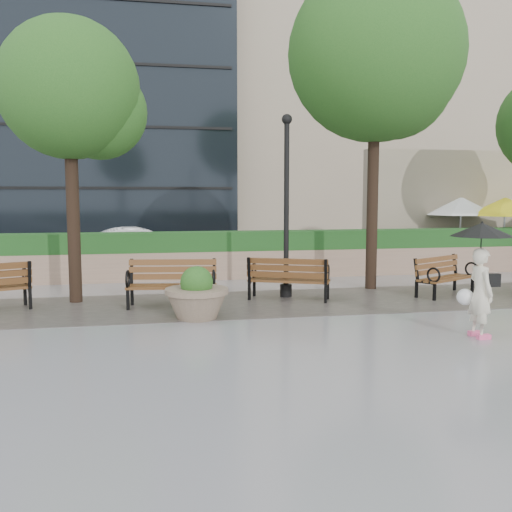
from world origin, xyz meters
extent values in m
plane|color=gray|center=(0.00, 0.00, 0.00)|extent=(100.00, 100.00, 0.00)
cube|color=#383330|center=(0.00, 3.00, 0.01)|extent=(28.00, 3.20, 0.01)
cube|color=tan|center=(0.00, 7.00, 0.40)|extent=(24.00, 0.80, 0.80)
cube|color=#194B1D|center=(0.00, 7.00, 1.08)|extent=(24.00, 0.75, 0.55)
cube|color=tan|center=(9.50, 10.00, 2.00)|extent=(10.00, 0.60, 4.00)
cube|color=black|center=(0.00, 11.00, 0.00)|extent=(40.00, 7.00, 0.00)
cube|color=tan|center=(10.00, 23.00, 10.00)|extent=(18.00, 10.00, 20.00)
torus|color=black|center=(-5.80, 3.69, 0.66)|extent=(0.20, 0.38, 0.39)
cube|color=brown|center=(-2.68, 2.86, 0.46)|extent=(1.95, 0.83, 0.05)
cube|color=brown|center=(-2.64, 3.15, 0.79)|extent=(1.89, 0.39, 0.44)
cube|color=black|center=(-2.67, 2.89, 0.24)|extent=(1.97, 0.93, 0.48)
torus|color=black|center=(-3.59, 2.80, 0.65)|extent=(0.11, 0.39, 0.39)
torus|color=black|center=(-1.82, 2.55, 0.65)|extent=(0.11, 0.39, 0.39)
cube|color=brown|center=(0.01, 3.31, 0.45)|extent=(1.91, 1.25, 0.05)
cube|color=brown|center=(-0.11, 3.05, 0.77)|extent=(1.74, 0.85, 0.43)
cube|color=black|center=(-0.01, 3.28, 0.24)|extent=(1.95, 1.34, 0.47)
torus|color=black|center=(0.88, 3.13, 0.63)|extent=(0.20, 0.37, 0.38)
torus|color=black|center=(-0.72, 3.83, 0.63)|extent=(0.20, 0.37, 0.38)
cube|color=brown|center=(3.82, 3.09, 0.42)|extent=(1.76, 1.28, 0.05)
cube|color=brown|center=(3.69, 3.33, 0.72)|extent=(1.57, 0.93, 0.40)
cube|color=black|center=(3.81, 3.12, 0.22)|extent=(1.80, 1.36, 0.44)
torus|color=black|center=(3.19, 2.55, 0.59)|extent=(0.21, 0.33, 0.35)
torus|color=black|center=(4.62, 3.33, 0.59)|extent=(0.21, 0.33, 0.35)
cylinder|color=#7F6B56|center=(-2.25, 1.70, 0.55)|extent=(1.23, 1.23, 0.10)
sphere|color=#124115|center=(-2.25, 1.70, 0.71)|extent=(0.64, 0.64, 0.64)
cylinder|color=black|center=(0.03, 3.67, 2.04)|extent=(0.12, 0.12, 4.08)
cylinder|color=black|center=(0.03, 3.67, 0.15)|extent=(0.28, 0.28, 0.30)
sphere|color=black|center=(0.03, 3.67, 4.13)|extent=(0.24, 0.24, 0.24)
cylinder|color=black|center=(-4.77, 3.91, 2.19)|extent=(0.28, 0.28, 4.38)
sphere|color=#124115|center=(-4.77, 3.91, 4.69)|extent=(3.04, 3.04, 3.04)
sphere|color=#124115|center=(-4.17, 4.21, 4.25)|extent=(2.13, 2.13, 2.13)
cylinder|color=black|center=(2.45, 4.40, 2.74)|extent=(0.28, 0.28, 5.47)
sphere|color=#124115|center=(2.45, 4.40, 5.86)|extent=(4.32, 4.32, 4.32)
sphere|color=#124115|center=(3.05, 4.70, 5.32)|extent=(3.03, 3.03, 3.03)
cylinder|color=black|center=(7.74, 9.19, 0.05)|extent=(0.40, 0.40, 0.10)
cylinder|color=#99999E|center=(7.74, 9.19, 1.10)|extent=(0.06, 0.06, 2.20)
cone|color=white|center=(7.74, 9.19, 2.00)|extent=(2.50, 2.50, 0.60)
cylinder|color=black|center=(8.80, 8.20, 0.05)|extent=(0.40, 0.40, 0.10)
cylinder|color=#99999E|center=(8.80, 8.20, 1.10)|extent=(0.06, 0.06, 2.20)
cone|color=yellow|center=(8.80, 8.20, 2.00)|extent=(2.50, 2.50, 0.60)
imported|color=silver|center=(-3.39, 10.50, 0.65)|extent=(4.09, 1.87, 1.30)
imported|color=#ECE3C6|center=(2.33, -0.67, 0.81)|extent=(0.41, 0.59, 1.62)
cube|color=#F2598C|center=(2.33, -0.55, 0.04)|extent=(0.10, 0.22, 0.08)
cube|color=#F2598C|center=(2.33, -0.81, 0.04)|extent=(0.10, 0.22, 0.08)
cube|color=black|center=(2.55, -0.62, 0.96)|extent=(0.10, 0.30, 0.22)
sphere|color=white|center=(2.17, -0.45, 0.66)|extent=(0.28, 0.28, 0.28)
cylinder|color=black|center=(2.33, -0.62, 1.42)|extent=(0.02, 0.02, 0.86)
cone|color=black|center=(2.33, -0.62, 1.82)|extent=(1.05, 1.05, 0.22)
camera|label=1|loc=(-3.18, -9.25, 2.41)|focal=40.00mm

